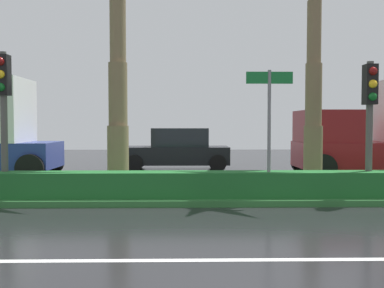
% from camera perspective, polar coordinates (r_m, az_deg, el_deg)
% --- Properties ---
extents(ground_plane, '(90.00, 42.00, 0.10)m').
position_cam_1_polar(ground_plane, '(13.40, 2.08, -5.81)').
color(ground_plane, black).
extents(near_lane_divider_stripe, '(81.00, 0.14, 0.01)m').
position_cam_1_polar(near_lane_divider_stripe, '(6.56, 5.52, -14.13)').
color(near_lane_divider_stripe, white).
rests_on(near_lane_divider_stripe, ground_plane).
extents(median_strip, '(85.50, 4.00, 0.15)m').
position_cam_1_polar(median_strip, '(12.39, 2.33, -5.90)').
color(median_strip, '#2D6B33').
rests_on(median_strip, ground_plane).
extents(median_hedge, '(76.50, 0.70, 0.60)m').
position_cam_1_polar(median_hedge, '(10.96, 2.77, -5.02)').
color(median_hedge, '#1E6028').
rests_on(median_hedge, median_strip).
extents(traffic_signal_median_left, '(0.28, 0.43, 3.44)m').
position_cam_1_polar(traffic_signal_median_left, '(11.82, -22.37, 5.41)').
color(traffic_signal_median_left, '#4C4C47').
rests_on(traffic_signal_median_left, median_strip).
extents(traffic_signal_median_right, '(0.28, 0.43, 3.23)m').
position_cam_1_polar(traffic_signal_median_right, '(11.82, 21.22, 4.70)').
color(traffic_signal_median_right, '#4C4C47').
rests_on(traffic_signal_median_right, median_strip).
extents(street_name_sign, '(1.10, 0.08, 3.00)m').
position_cam_1_polar(street_name_sign, '(10.99, 9.56, 3.49)').
color(street_name_sign, slate).
rests_on(street_name_sign, median_strip).
extents(car_in_traffic_leading, '(4.30, 2.02, 1.72)m').
position_cam_1_polar(car_in_traffic_leading, '(19.01, -1.80, -0.72)').
color(car_in_traffic_leading, black).
rests_on(car_in_traffic_leading, ground_plane).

